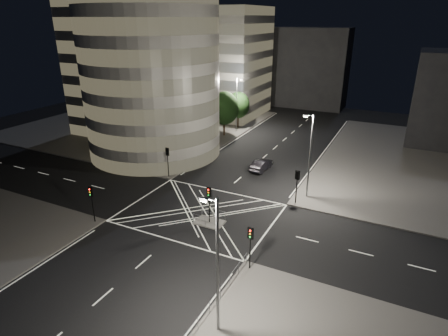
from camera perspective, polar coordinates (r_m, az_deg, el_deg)
The scene contains 24 objects.
ground at distance 41.68m, azimuth -3.67°, elevation -6.81°, with size 120.00×120.00×0.00m, color black.
sidewalk_far_left at distance 78.00m, azimuth -12.31°, elevation 6.63°, with size 42.00×42.00×0.15m, color #5B5855.
central_island at distance 39.64m, azimuth -2.23°, elevation -8.28°, with size 3.00×2.00×0.15m, color slate.
office_tower_curved at distance 64.21m, azimuth -11.92°, elevation 14.92°, with size 30.00×29.00×27.20m.
office_block_rear at distance 84.40m, azimuth -2.51°, elevation 15.90°, with size 24.00×16.00×22.00m, color gray.
building_far_end at distance 92.91m, azimuth 12.66°, elevation 14.63°, with size 18.00×8.00×18.00m, color black.
tree_a at distance 52.22m, azimuth -8.86°, elevation 4.35°, with size 4.40×4.40×6.85m.
tree_b at distance 56.98m, azimuth -5.40°, elevation 6.07°, with size 4.84×4.84×7.16m.
tree_c at distance 62.06m, azimuth -2.47°, elevation 7.10°, with size 3.82×3.82×6.19m.
tree_d at distance 66.98m, azimuth 0.03°, elevation 9.10°, with size 5.17×5.17×7.95m.
tree_e at distance 72.41m, azimuth 2.18°, elevation 9.55°, with size 4.37×4.37×6.86m.
traffic_signal_fl at distance 50.08m, azimuth -8.59°, elevation 1.72°, with size 0.55×0.22×4.00m.
traffic_signal_nl at distance 40.66m, azimuth -19.53°, elevation -4.29°, with size 0.55×0.22×4.00m.
traffic_signal_fr at distance 43.03m, azimuth 11.08°, elevation -1.91°, with size 0.55×0.22×4.00m.
traffic_signal_nr at distance 31.57m, azimuth 4.05°, elevation -10.93°, with size 0.55×0.22×4.00m.
traffic_signal_island at distance 38.29m, azimuth -2.29°, elevation -4.61°, with size 0.55×0.22×4.00m.
street_lamp_left_near at distance 53.71m, azimuth -6.15°, elevation 6.19°, with size 1.25×0.25×10.00m.
street_lamp_left_far at distance 69.08m, azimuth 1.96°, elevation 9.84°, with size 1.25×0.25×10.00m.
street_lamp_right_far at distance 43.92m, azimuth 12.92°, elevation 2.13°, with size 1.25×0.25×10.00m.
street_lamp_right_near at distance 24.47m, azimuth -1.12°, elevation -14.34°, with size 1.25×0.25×10.00m.
railing_near_right at distance 29.20m, azimuth -1.36°, elevation -19.49°, with size 0.06×11.70×1.10m, color slate.
railing_island_south at distance 38.65m, azimuth -2.89°, elevation -8.07°, with size 2.80×0.06×1.10m, color slate.
railing_island_north at distance 40.02m, azimuth -1.62°, elevation -6.93°, with size 2.80×0.06×1.10m, color slate.
sedan at distance 52.92m, azimuth 5.75°, elevation 0.51°, with size 1.64×4.70×1.55m, color black.
Camera 1 is at (18.66, -31.43, 20.02)m, focal length 30.00 mm.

